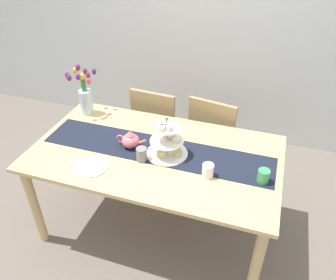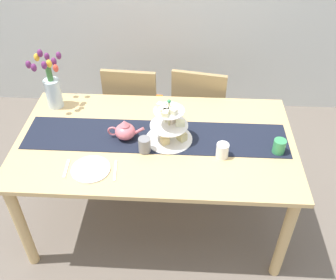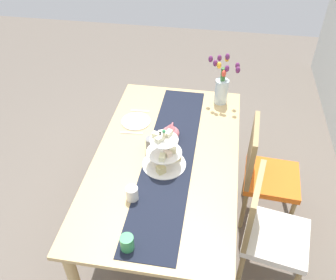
{
  "view_description": "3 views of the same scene",
  "coord_description": "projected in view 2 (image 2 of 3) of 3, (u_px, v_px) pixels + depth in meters",
  "views": [
    {
      "loc": [
        0.7,
        -1.81,
        2.23
      ],
      "look_at": [
        0.08,
        0.05,
        0.86
      ],
      "focal_mm": 35.91,
      "sensor_mm": 36.0,
      "label": 1
    },
    {
      "loc": [
        0.18,
        -1.88,
        2.34
      ],
      "look_at": [
        0.08,
        -0.06,
        0.82
      ],
      "focal_mm": 40.72,
      "sensor_mm": 36.0,
      "label": 2
    },
    {
      "loc": [
        1.85,
        0.32,
        2.51
      ],
      "look_at": [
        -0.06,
        0.0,
        0.87
      ],
      "focal_mm": 38.88,
      "sensor_mm": 36.0,
      "label": 3
    }
  ],
  "objects": [
    {
      "name": "ground_plane",
      "position": [
        157.0,
        216.0,
        2.94
      ],
      "size": [
        8.0,
        8.0,
        0.0
      ],
      "primitive_type": "plane",
      "color": "#6B6056"
    },
    {
      "name": "dining_table",
      "position": [
        156.0,
        150.0,
        2.51
      ],
      "size": [
        1.79,
        1.0,
        0.77
      ],
      "color": "tan",
      "rests_on": "ground_plane"
    },
    {
      "name": "chair_left",
      "position": [
        134.0,
        107.0,
        3.19
      ],
      "size": [
        0.45,
        0.45,
        0.91
      ],
      "color": "#9C8254",
      "rests_on": "ground_plane"
    },
    {
      "name": "chair_right",
      "position": [
        199.0,
        109.0,
        3.17
      ],
      "size": [
        0.49,
        0.49,
        0.91
      ],
      "color": "#9C8254",
      "rests_on": "ground_plane"
    },
    {
      "name": "table_runner",
      "position": [
        156.0,
        136.0,
        2.47
      ],
      "size": [
        1.69,
        0.34,
        0.0
      ],
      "primitive_type": "cube",
      "color": "black",
      "rests_on": "dining_table"
    },
    {
      "name": "tiered_cake_stand",
      "position": [
        169.0,
        127.0,
        2.38
      ],
      "size": [
        0.3,
        0.3,
        0.3
      ],
      "color": "beige",
      "rests_on": "table_runner"
    },
    {
      "name": "teapot",
      "position": [
        125.0,
        131.0,
        2.42
      ],
      "size": [
        0.24,
        0.13,
        0.14
      ],
      "color": "#D66B75",
      "rests_on": "table_runner"
    },
    {
      "name": "tulip_vase",
      "position": [
        52.0,
        86.0,
        2.64
      ],
      "size": [
        0.19,
        0.26,
        0.43
      ],
      "color": "silver",
      "rests_on": "dining_table"
    },
    {
      "name": "dinner_plate_left",
      "position": [
        91.0,
        169.0,
        2.23
      ],
      "size": [
        0.23,
        0.23,
        0.01
      ],
      "primitive_type": "cylinder",
      "color": "white",
      "rests_on": "dining_table"
    },
    {
      "name": "fork_left",
      "position": [
        66.0,
        169.0,
        2.24
      ],
      "size": [
        0.03,
        0.15,
        0.01
      ],
      "primitive_type": "cube",
      "rotation": [
        0.0,
        0.0,
        0.07
      ],
      "color": "silver",
      "rests_on": "dining_table"
    },
    {
      "name": "knife_left",
      "position": [
        115.0,
        170.0,
        2.23
      ],
      "size": [
        0.03,
        0.17,
        0.01
      ],
      "primitive_type": "cube",
      "rotation": [
        0.0,
        0.0,
        0.1
      ],
      "color": "silver",
      "rests_on": "dining_table"
    },
    {
      "name": "mug_grey",
      "position": [
        145.0,
        145.0,
        2.33
      ],
      "size": [
        0.08,
        0.08,
        0.09
      ],
      "primitive_type": "cylinder",
      "color": "slate",
      "rests_on": "table_runner"
    },
    {
      "name": "mug_white_text",
      "position": [
        222.0,
        151.0,
        2.29
      ],
      "size": [
        0.08,
        0.08,
        0.09
      ],
      "primitive_type": "cylinder",
      "color": "white",
      "rests_on": "dining_table"
    },
    {
      "name": "mug_orange",
      "position": [
        279.0,
        146.0,
        2.32
      ],
      "size": [
        0.08,
        0.08,
        0.09
      ],
      "primitive_type": "cylinder",
      "color": "#389356",
      "rests_on": "dining_table"
    }
  ]
}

